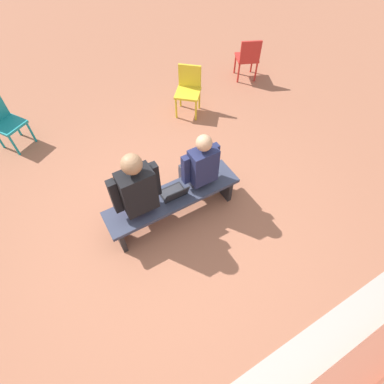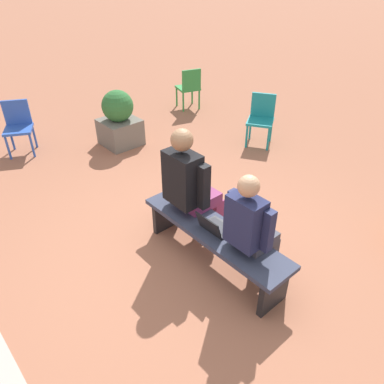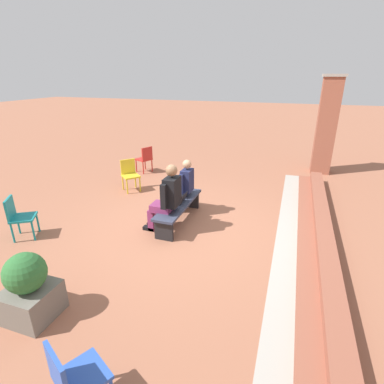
# 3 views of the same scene
# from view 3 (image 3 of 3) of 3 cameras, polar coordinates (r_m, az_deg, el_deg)

# --- Properties ---
(ground_plane) EXTENTS (60.00, 60.00, 0.00)m
(ground_plane) POSITION_cam_3_polar(r_m,az_deg,el_deg) (6.27, -2.11, -6.91)
(ground_plane) COLOR #9E6047
(concrete_strip) EXTENTS (8.21, 0.40, 0.01)m
(concrete_strip) POSITION_cam_3_polar(r_m,az_deg,el_deg) (6.17, 17.54, -8.46)
(concrete_strip) COLOR #A8A399
(concrete_strip) RESTS_ON ground
(brick_steps) EXTENTS (7.41, 0.60, 0.30)m
(brick_steps) POSITION_cam_3_polar(r_m,az_deg,el_deg) (6.15, 22.82, -8.05)
(brick_steps) COLOR #93513D
(brick_steps) RESTS_ON ground
(brick_pillar_left_of_steps) EXTENTS (0.64, 0.64, 2.99)m
(brick_pillar_left_of_steps) POSITION_cam_3_polar(r_m,az_deg,el_deg) (10.34, 24.23, 11.52)
(brick_pillar_left_of_steps) COLOR #93513D
(brick_pillar_left_of_steps) RESTS_ON ground
(bench) EXTENTS (1.80, 0.44, 0.45)m
(bench) POSITION_cam_3_polar(r_m,az_deg,el_deg) (6.38, -2.52, -2.83)
(bench) COLOR #33384C
(bench) RESTS_ON ground
(person_student) EXTENTS (0.50, 0.64, 1.28)m
(person_student) POSITION_cam_3_polar(r_m,az_deg,el_deg) (6.63, -1.76, 1.32)
(person_student) COLOR #383842
(person_student) RESTS_ON ground
(person_adult) EXTENTS (0.58, 0.74, 1.41)m
(person_adult) POSITION_cam_3_polar(r_m,az_deg,el_deg) (5.87, -4.80, -0.95)
(person_adult) COLOR #7F2D5B
(person_adult) RESTS_ON ground
(laptop) EXTENTS (0.32, 0.29, 0.21)m
(laptop) POSITION_cam_3_polar(r_m,az_deg,el_deg) (6.33, -2.38, -1.58)
(laptop) COLOR black
(laptop) RESTS_ON bench
(plastic_chair_far_left) EXTENTS (0.58, 0.58, 0.84)m
(plastic_chair_far_left) POSITION_cam_3_polar(r_m,az_deg,el_deg) (6.61, -30.20, -3.83)
(plastic_chair_far_left) COLOR teal
(plastic_chair_far_left) RESTS_ON ground
(plastic_chair_mid_courtyard) EXTENTS (0.56, 0.56, 0.84)m
(plastic_chair_mid_courtyard) POSITION_cam_3_polar(r_m,az_deg,el_deg) (9.76, -8.91, 6.46)
(plastic_chair_mid_courtyard) COLOR red
(plastic_chair_mid_courtyard) RESTS_ON ground
(plastic_chair_by_pillar) EXTENTS (0.59, 0.59, 0.84)m
(plastic_chair_by_pillar) POSITION_cam_3_polar(r_m,az_deg,el_deg) (8.30, -11.79, 3.55)
(plastic_chair_by_pillar) COLOR gold
(plastic_chair_by_pillar) RESTS_ON ground
(plastic_chair_foreground) EXTENTS (0.57, 0.57, 0.84)m
(plastic_chair_foreground) POSITION_cam_3_polar(r_m,az_deg,el_deg) (3.30, -21.75, -29.90)
(plastic_chair_foreground) COLOR #2D56B7
(plastic_chair_foreground) RESTS_ON ground
(planter) EXTENTS (0.60, 0.60, 0.94)m
(planter) POSITION_cam_3_polar(r_m,az_deg,el_deg) (4.52, -28.64, -15.87)
(planter) COLOR #6B665B
(planter) RESTS_ON ground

